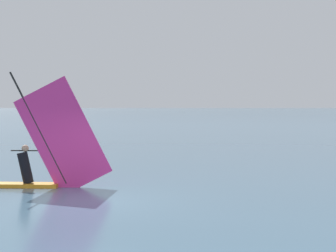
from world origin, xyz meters
TOP-DOWN VIEW (x-y plane):
  - ground_plane at (0.00, 0.00)m, footprint 4000.00×4000.00m
  - windsurfer at (-1.82, 2.46)m, footprint 4.45×0.68m

SIDE VIEW (x-z plane):
  - ground_plane at x=0.00m, z-range 0.00..0.00m
  - windsurfer at x=-1.82m, z-range -1.00..2.86m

